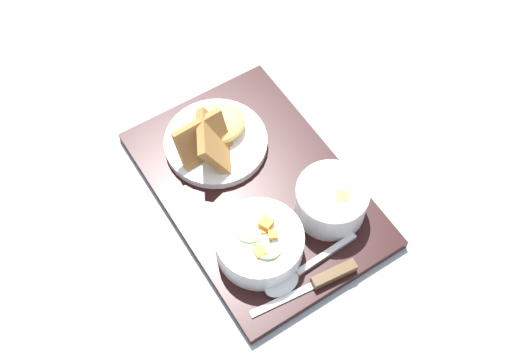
{
  "coord_description": "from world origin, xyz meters",
  "views": [
    {
      "loc": [
        -0.44,
        0.27,
        0.9
      ],
      "look_at": [
        0.0,
        0.0,
        0.05
      ],
      "focal_mm": 45.0,
      "sensor_mm": 36.0,
      "label": 1
    }
  ],
  "objects_px": {
    "plate_main": "(215,137)",
    "knife": "(326,278)",
    "spoon": "(295,275)",
    "bowl_soup": "(331,199)",
    "bowl_salad": "(260,242)"
  },
  "relations": [
    {
      "from": "bowl_salad",
      "to": "spoon",
      "type": "height_order",
      "value": "bowl_salad"
    },
    {
      "from": "plate_main",
      "to": "knife",
      "type": "xyz_separation_m",
      "value": [
        -0.29,
        -0.02,
        -0.01
      ]
    },
    {
      "from": "plate_main",
      "to": "knife",
      "type": "bearing_deg",
      "value": -176.38
    },
    {
      "from": "spoon",
      "to": "bowl_salad",
      "type": "bearing_deg",
      "value": -73.97
    },
    {
      "from": "bowl_salad",
      "to": "bowl_soup",
      "type": "height_order",
      "value": "bowl_soup"
    },
    {
      "from": "bowl_soup",
      "to": "spoon",
      "type": "bearing_deg",
      "value": 120.85
    },
    {
      "from": "plate_main",
      "to": "spoon",
      "type": "height_order",
      "value": "plate_main"
    },
    {
      "from": "bowl_salad",
      "to": "knife",
      "type": "height_order",
      "value": "bowl_salad"
    },
    {
      "from": "bowl_salad",
      "to": "knife",
      "type": "relative_size",
      "value": 0.76
    },
    {
      "from": "bowl_salad",
      "to": "bowl_soup",
      "type": "bearing_deg",
      "value": -89.2
    },
    {
      "from": "plate_main",
      "to": "spoon",
      "type": "distance_m",
      "value": 0.26
    },
    {
      "from": "bowl_soup",
      "to": "plate_main",
      "type": "relative_size",
      "value": 0.66
    },
    {
      "from": "plate_main",
      "to": "spoon",
      "type": "xyz_separation_m",
      "value": [
        -0.26,
        0.02,
        -0.02
      ]
    },
    {
      "from": "bowl_salad",
      "to": "plate_main",
      "type": "relative_size",
      "value": 0.77
    },
    {
      "from": "knife",
      "to": "bowl_salad",
      "type": "bearing_deg",
      "value": -52.05
    }
  ]
}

